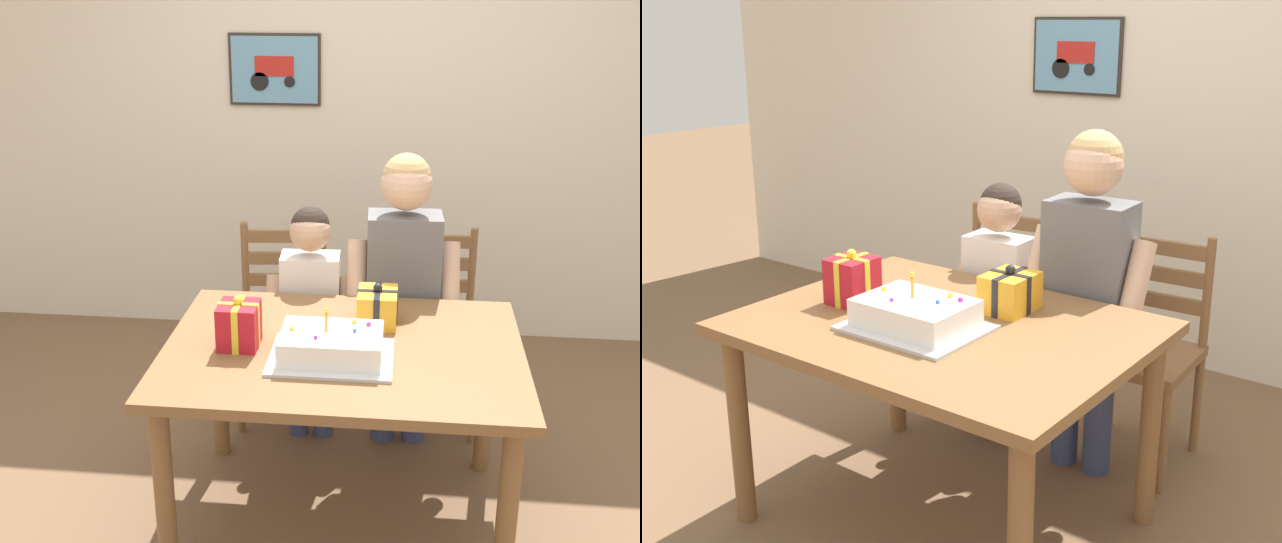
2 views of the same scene
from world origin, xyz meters
TOP-DOWN VIEW (x-y plane):
  - ground_plane at (0.00, 0.00)m, footprint 20.00×20.00m
  - back_wall at (-0.00, 1.88)m, footprint 6.40×0.11m
  - dining_table at (0.00, 0.00)m, footprint 1.32×1.00m
  - birthday_cake at (-0.03, -0.10)m, footprint 0.44×0.34m
  - gift_box_red_large at (0.11, 0.23)m, footprint 0.16×0.19m
  - gift_box_beside_cake at (-0.38, -0.03)m, footprint 0.15×0.16m
  - chair_left at (-0.36, 0.85)m, footprint 0.46×0.46m
  - chair_right at (0.35, 0.85)m, footprint 0.44×0.44m
  - child_older at (0.21, 0.62)m, footprint 0.49×0.28m
  - child_younger at (-0.20, 0.62)m, footprint 0.41×0.23m

SIDE VIEW (x-z plane):
  - ground_plane at x=0.00m, z-range 0.00..0.00m
  - chair_left at x=-0.36m, z-range 0.01..0.93m
  - chair_right at x=0.35m, z-range 0.01..0.93m
  - dining_table at x=0.00m, z-range 0.28..1.04m
  - child_younger at x=-0.20m, z-range 0.12..1.23m
  - birthday_cake at x=-0.03m, z-range 0.71..0.90m
  - child_older at x=0.21m, z-range 0.15..1.50m
  - gift_box_red_large at x=0.11m, z-range 0.74..0.91m
  - gift_box_beside_cake at x=-0.38m, z-range 0.74..0.94m
  - back_wall at x=0.00m, z-range 0.00..2.60m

